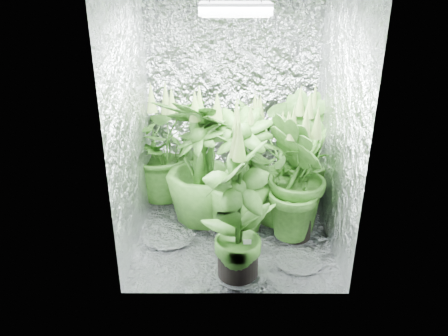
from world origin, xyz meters
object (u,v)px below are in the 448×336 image
plant_f (239,213)px  plant_d (202,164)px  plant_h (237,175)px  plant_c (299,155)px  plant_g (298,178)px  plant_e (283,171)px  grow_lamp (235,9)px  plant_b (253,152)px  circulation_fan (299,207)px  plant_a (165,146)px

plant_f → plant_d: bearing=110.5°
plant_d → plant_h: size_ratio=1.07×
plant_c → plant_g: 0.49m
plant_c → plant_h: 0.68m
plant_e → grow_lamp: bearing=-160.3°
plant_b → plant_h: 0.62m
plant_e → plant_g: size_ratio=0.90×
grow_lamp → plant_e: bearing=19.7°
circulation_fan → plant_b: bearing=142.9°
plant_b → plant_d: bearing=-134.7°
plant_a → plant_g: bearing=-31.0°
plant_a → circulation_fan: (1.22, -0.49, -0.38)m
plant_c → plant_a: bearing=170.4°
grow_lamp → plant_g: bearing=-7.3°
plant_h → circulation_fan: (0.55, 0.10, -0.36)m
plant_a → circulation_fan: size_ratio=2.96×
plant_c → plant_d: size_ratio=0.95×
plant_c → plant_g: (-0.08, -0.49, 0.01)m
plant_f → plant_h: (0.01, 0.67, -0.03)m
plant_a → plant_g: size_ratio=0.99×
plant_d → plant_e: size_ratio=1.15×
plant_e → circulation_fan: plant_e is taller
plant_e → plant_h: size_ratio=0.93×
plant_a → plant_e: (1.06, -0.48, -0.04)m
plant_h → plant_a: bearing=138.8°
plant_c → circulation_fan: (-0.02, -0.28, -0.38)m
plant_d → circulation_fan: plant_d is taller
plant_b → plant_h: bearing=-105.3°
plant_b → plant_f: plant_f is taller
plant_f → circulation_fan: bearing=53.9°
plant_e → plant_h: plant_h is taller
plant_a → plant_b: (0.83, 0.01, -0.07)m
grow_lamp → plant_h: bearing=55.0°
plant_d → plant_f: plant_d is taller
plant_f → plant_g: (0.50, 0.56, 0.00)m
plant_a → circulation_fan: 1.37m
grow_lamp → plant_d: bearing=147.9°
plant_f → circulation_fan: (0.56, 0.77, -0.38)m
plant_a → circulation_fan: plant_a is taller
plant_b → plant_h: plant_h is taller
plant_d → plant_h: (0.30, -0.13, -0.04)m
plant_a → plant_e: bearing=-24.2°
plant_e → circulation_fan: 0.38m
grow_lamp → circulation_fan: 1.76m
plant_c → plant_g: size_ratio=0.99×
plant_b → plant_a: bearing=-179.3°
grow_lamp → plant_a: 1.56m
grow_lamp → plant_f: (0.02, -0.62, -1.28)m
plant_b → plant_f: size_ratio=0.88×
plant_b → plant_d: size_ratio=0.86×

